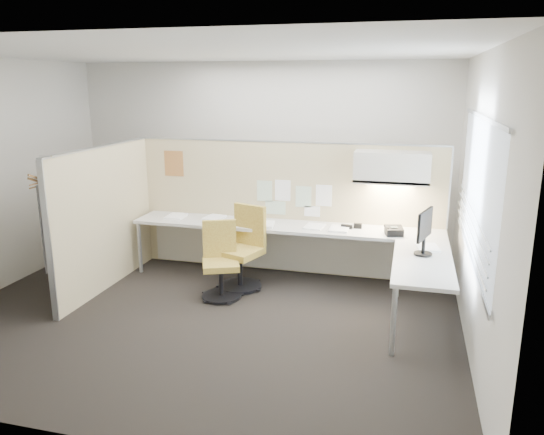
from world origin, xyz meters
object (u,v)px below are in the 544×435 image
(phone, at_px, (394,231))
(desk, at_px, (308,239))
(chair_left, at_px, (243,250))
(chair_right, at_px, (220,263))
(monitor, at_px, (425,230))

(phone, bearing_deg, desk, 166.84)
(chair_left, relative_size, chair_right, 1.13)
(desk, bearing_deg, phone, 1.06)
(desk, xyz_separation_m, chair_right, (-0.94, -0.62, -0.18))
(desk, xyz_separation_m, chair_left, (-0.77, -0.25, -0.13))
(chair_right, relative_size, monitor, 1.86)
(desk, distance_m, phone, 1.05)
(monitor, bearing_deg, chair_left, 95.50)
(chair_right, bearing_deg, monitor, -24.22)
(desk, distance_m, chair_left, 0.82)
(desk, relative_size, chair_right, 4.45)
(desk, height_order, chair_right, chair_right)
(desk, xyz_separation_m, monitor, (1.37, -0.68, 0.41))
(chair_left, relative_size, phone, 4.07)
(chair_left, bearing_deg, phone, 27.25)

